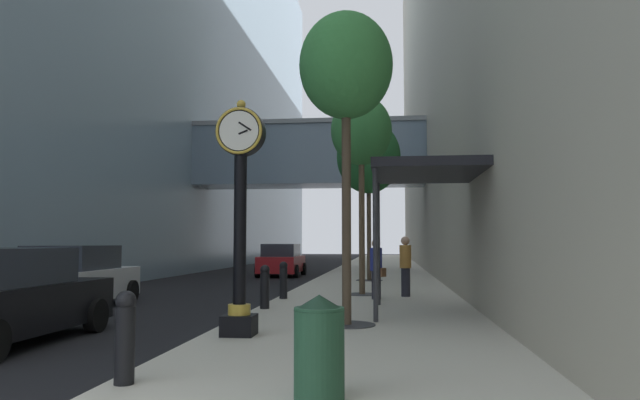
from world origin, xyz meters
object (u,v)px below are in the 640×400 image
Objects in this scene: street_tree_mid_near at (361,133)px; car_white_mid at (75,278)px; street_tree_mid_far at (369,157)px; trash_bin at (319,345)px; street_tree_near at (346,69)px; pedestrian_walking at (376,268)px; pedestrian_by_clock at (405,264)px; bollard_fourth at (265,286)px; bollard_fifth at (283,279)px; street_clock at (240,205)px; bollard_third at (238,295)px; car_red_far at (282,260)px; bollard_nearest at (125,335)px.

street_tree_mid_near is 9.18m from car_white_mid.
trash_bin is (0.10, -18.56, -4.61)m from street_tree_mid_far.
street_tree_near is 6.66m from pedestrian_walking.
pedestrian_by_clock is (1.20, 11.45, 0.40)m from trash_bin.
street_tree_near is 1.00× the size of street_tree_mid_near.
street_tree_mid_far is (-0.00, 13.23, 0.14)m from street_tree_near.
street_tree_near is (2.15, -2.56, 4.46)m from bollard_fourth.
street_tree_mid_far reaches higher than bollard_fifth.
pedestrian_walking is (2.61, 0.12, 0.33)m from bollard_fifth.
street_clock is 3.91× the size of bollard_third.
car_red_far is (-4.60, 11.54, -4.32)m from street_tree_mid_near.
trash_bin reaches higher than bollard_fourth.
street_tree_mid_near is at bearing -68.28° from car_red_far.
street_clock is at bearing -108.26° from pedestrian_walking.
street_tree_mid_near is at bearing 108.16° from pedestrian_walking.
bollard_fourth is 0.25× the size of car_red_far.
bollard_nearest is 7.03m from street_tree_near.
bollard_nearest is 18.91m from street_tree_mid_far.
pedestrian_by_clock is at bearing 60.42° from bollard_third.
street_tree_mid_far is 13.14m from car_white_mid.
trash_bin is at bearing -78.70° from car_red_far.
bollard_third is 0.99× the size of trash_bin.
street_tree_mid_far is at bearing 93.31° from pedestrian_walking.
street_tree_mid_far reaches higher than car_red_far.
street_tree_mid_far is at bearing 75.23° from bollard_fifth.
car_red_far is at bearing 96.04° from bollard_nearest.
street_tree_mid_near is at bearing 23.73° from car_white_mid.
bollard_third is 2.52m from bollard_fourth.
pedestrian_walking reaches higher than bollard_fourth.
street_tree_mid_far reaches higher than street_tree_near.
bollard_fifth is at bearing 90.00° from bollard_third.
street_tree_mid_far reaches higher than trash_bin.
street_clock is at bearing -74.92° from bollard_third.
trash_bin is (1.83, -3.86, -1.69)m from street_clock.
bollard_nearest is at bearing -57.74° from car_white_mid.
bollard_fourth is at bearing 90.00° from bollard_third.
car_white_mid is (-7.42, -3.26, -4.32)m from street_tree_mid_near.
street_clock is 4.40m from bollard_fourth.
street_tree_mid_far is 1.64× the size of car_white_mid.
bollard_fifth is (0.00, 5.03, 0.00)m from bollard_third.
bollard_fourth is at bearing 90.00° from bollard_nearest.
street_clock is 0.61× the size of street_tree_mid_far.
street_clock is 3.92m from bollard_nearest.
street_tree_mid_far is 3.82× the size of pedestrian_by_clock.
street_tree_near reaches higher than street_tree_mid_near.
street_tree_mid_near is 13.15m from car_red_far.
bollard_nearest is at bearing 171.30° from trash_bin.
bollard_nearest is at bearing -83.96° from car_red_far.
car_white_mid is at bearing -166.82° from pedestrian_walking.
street_clock is 8.28m from pedestrian_by_clock.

